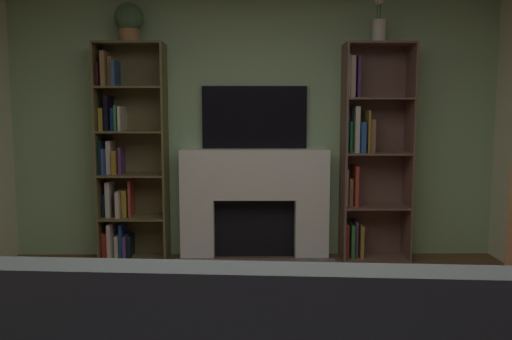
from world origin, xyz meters
TOP-DOWN VIEW (x-y plane):
  - wall_back_accent at (0.00, 2.69)m, footprint 4.76×0.06m
  - fireplace at (0.00, 2.54)m, footprint 1.50×0.55m
  - tv at (0.00, 2.63)m, footprint 0.99×0.06m
  - bookshelf_left at (-1.22, 2.54)m, footprint 0.63×0.32m
  - bookshelf_right at (1.07, 2.55)m, footprint 0.63×0.33m
  - potted_plant at (-1.14, 2.51)m, footprint 0.26×0.26m
  - vase_with_flowers at (1.14, 2.51)m, footprint 0.13×0.13m

SIDE VIEW (x-z plane):
  - fireplace at x=0.00m, z-range 0.04..1.09m
  - bookshelf_left at x=-1.22m, z-range -0.06..1.96m
  - bookshelf_right at x=1.07m, z-range -0.02..2.01m
  - wall_back_accent at x=0.00m, z-range 0.00..2.66m
  - tv at x=0.00m, z-range 1.05..1.64m
  - vase_with_flowers at x=1.14m, z-range 1.96..2.36m
  - potted_plant at x=-1.14m, z-range 2.04..2.40m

